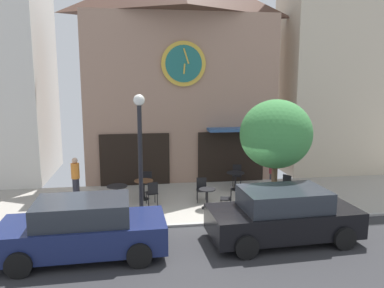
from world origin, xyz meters
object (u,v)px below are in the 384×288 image
Objects in this scene: street_tree at (276,134)px; parked_car_navy at (84,228)px; cafe_table_rightmost at (269,187)px; cafe_table_near_curb at (117,191)px; cafe_table_center_right at (235,177)px; cafe_chair_right_end at (237,173)px; cafe_table_center_left at (207,196)px; cafe_chair_facing_wall at (202,188)px; cafe_chair_outer at (147,181)px; cafe_chair_mid_row at (228,197)px; cafe_chair_by_entrance at (152,191)px; cafe_chair_near_tree at (285,184)px; cafe_table_near_door at (144,186)px; pedestrian_orange at (76,178)px; pedestrian_maroon at (273,173)px; parked_car_black at (283,215)px; street_lamp at (140,159)px.

parked_car_navy is (-6.04, -2.14, -2.08)m from street_tree.
cafe_table_rightmost is at bearing 30.32° from parked_car_navy.
cafe_table_near_curb is 5.06m from cafe_table_center_right.
cafe_table_near_curb is 5.54m from cafe_chair_right_end.
cafe_table_center_left is at bearing -123.22° from cafe_chair_right_end.
cafe_chair_facing_wall is (-0.06, 0.87, 0.05)m from cafe_table_center_left.
parked_car_navy is (-1.82, -5.41, 0.23)m from cafe_chair_outer.
cafe_chair_right_end is (-0.67, 2.32, -0.01)m from cafe_table_rightmost.
cafe_chair_mid_row and cafe_chair_by_entrance have the same top height.
cafe_table_center_left is 3.42m from cafe_chair_near_tree.
cafe_table_near_door is 2.67m from pedestrian_orange.
pedestrian_orange reaches higher than cafe_table_center_left.
cafe_table_center_left is 3.43m from cafe_chair_right_end.
pedestrian_maroon is at bearing -52.59° from cafe_chair_right_end.
cafe_table_near_curb is 0.97× the size of cafe_table_rightmost.
cafe_chair_right_end reaches higher than cafe_table_center_right.
parked_car_black is at bearing -48.46° from cafe_table_near_door.
street_tree is at bearing -42.20° from cafe_chair_facing_wall.
cafe_table_near_curb is (-5.36, 1.86, -2.28)m from street_tree.
parked_car_navy is at bearing -148.34° from cafe_chair_mid_row.
pedestrian_maroon reaches higher than cafe_chair_by_entrance.
cafe_table_near_door is at bearing 70.05° from parked_car_navy.
street_lamp is 6.18m from cafe_chair_near_tree.
cafe_table_rightmost is at bearing -2.06° from cafe_table_near_curb.
cafe_chair_facing_wall is 2.78m from cafe_chair_right_end.
street_tree is 4.45× the size of cafe_chair_near_tree.
cafe_chair_outer is at bearing 79.37° from cafe_table_near_door.
cafe_table_center_left is 0.88m from cafe_chair_facing_wall.
street_tree is 6.11m from cafe_table_near_curb.
cafe_table_near_door is 0.17× the size of parked_car_black.
cafe_table_center_right is 0.45× the size of pedestrian_maroon.
cafe_table_near_door is at bearing 148.68° from cafe_table_center_left.
cafe_chair_by_entrance is 5.03m from pedestrian_maroon.
pedestrian_maroon is (5.11, -0.77, 0.33)m from cafe_chair_outer.
cafe_table_near_door is 0.85× the size of cafe_chair_mid_row.
cafe_table_center_right is 2.09m from cafe_chair_facing_wall.
cafe_chair_by_entrance is at bearing -84.62° from cafe_chair_outer.
pedestrian_maroon is at bearing 8.77° from cafe_chair_by_entrance.
cafe_chair_by_entrance is at bearing -171.23° from pedestrian_maroon.
street_tree is 5.51m from cafe_table_near_door.
cafe_table_rightmost is 7.53m from pedestrian_orange.
cafe_chair_facing_wall reaches higher than cafe_table_center_right.
cafe_chair_outer is 1.00× the size of cafe_chair_mid_row.
cafe_table_near_door reaches higher than cafe_table_center_left.
cafe_chair_outer is at bearing 95.38° from cafe_chair_by_entrance.
cafe_table_near_curb is 5.80m from cafe_table_rightmost.
cafe_chair_outer is at bearing 137.54° from cafe_chair_mid_row.
cafe_chair_outer is 1.00× the size of cafe_chair_facing_wall.
cafe_chair_outer is 1.00× the size of cafe_chair_near_tree.
cafe_table_near_curb reaches higher than cafe_table_center_right.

